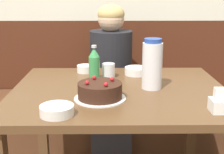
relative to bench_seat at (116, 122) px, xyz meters
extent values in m
cube|color=#4C2314|center=(0.00, 0.22, 0.29)|extent=(4.80, 0.04, 1.02)
cube|color=#56331E|center=(0.00, 0.00, 0.00)|extent=(2.64, 0.38, 0.44)
cube|color=brown|center=(0.00, -0.83, 0.53)|extent=(1.10, 0.90, 0.03)
cube|color=brown|center=(-0.50, -0.43, 0.15)|extent=(0.06, 0.06, 0.73)
cube|color=brown|center=(0.50, -0.43, 0.15)|extent=(0.06, 0.06, 0.73)
cylinder|color=white|center=(-0.10, -0.98, 0.55)|extent=(0.24, 0.24, 0.01)
cylinder|color=#381E14|center=(-0.10, -0.98, 0.59)|extent=(0.21, 0.21, 0.07)
sphere|color=red|center=(-0.07, -1.04, 0.64)|extent=(0.02, 0.02, 0.02)
sphere|color=red|center=(-0.04, -0.95, 0.64)|extent=(0.02, 0.02, 0.02)
sphere|color=red|center=(-0.13, -0.93, 0.64)|extent=(0.02, 0.02, 0.02)
sphere|color=red|center=(-0.16, -1.01, 0.64)|extent=(0.02, 0.02, 0.02)
cylinder|color=white|center=(0.17, -0.82, 0.67)|extent=(0.10, 0.10, 0.24)
cylinder|color=#28479E|center=(0.17, -0.82, 0.80)|extent=(0.09, 0.09, 0.02)
cylinder|color=#388E4C|center=(-0.14, -0.66, 0.61)|extent=(0.06, 0.06, 0.13)
cone|color=#388E4C|center=(-0.14, -0.66, 0.71)|extent=(0.06, 0.06, 0.05)
cylinder|color=silver|center=(-0.14, -0.66, 0.74)|extent=(0.03, 0.03, 0.01)
cube|color=white|center=(0.42, -1.15, 0.57)|extent=(0.11, 0.08, 0.05)
cylinder|color=white|center=(-0.20, -0.49, 0.57)|extent=(0.10, 0.10, 0.04)
cylinder|color=white|center=(0.11, -0.54, 0.57)|extent=(0.14, 0.14, 0.04)
cylinder|color=white|center=(-0.27, -1.18, 0.57)|extent=(0.14, 0.14, 0.04)
cylinder|color=silver|center=(-0.06, -0.60, 0.59)|extent=(0.08, 0.08, 0.08)
cube|color=#33333D|center=(-0.04, -0.12, 0.00)|extent=(0.30, 0.34, 0.45)
cylinder|color=black|center=(-0.04, -0.12, 0.49)|extent=(0.31, 0.31, 0.53)
sphere|color=beige|center=(-0.04, -0.12, 0.84)|extent=(0.19, 0.19, 0.19)
ellipsoid|color=tan|center=(-0.04, -0.12, 0.88)|extent=(0.19, 0.19, 0.14)
camera|label=1|loc=(-0.06, -2.36, 1.04)|focal=50.00mm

